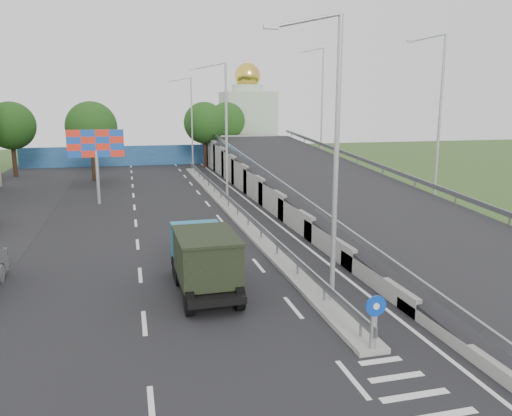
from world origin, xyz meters
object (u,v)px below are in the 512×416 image
object	(u,v)px
church	(248,119)
dump_truck	(204,257)
lamp_post_mid	(224,125)
lamp_post_far	(190,118)
lamp_post_near	(331,148)
sign_bollard	(374,322)
billboard	(96,148)

from	to	relation	value
church	dump_truck	world-z (taller)	church
lamp_post_mid	lamp_post_far	size ratio (longest dim) A/B	1.00
lamp_post_near	lamp_post_far	xyz separation A→B (m)	(0.00, 40.00, 0.00)
sign_bollard	church	bearing A→B (deg)	80.19
lamp_post_far	lamp_post_mid	bearing A→B (deg)	-90.00
sign_bollard	dump_truck	size ratio (longest dim) A/B	0.29
sign_bollard	billboard	world-z (taller)	billboard
lamp_post_near	lamp_post_mid	xyz separation A→B (m)	(0.00, 20.00, 0.00)
lamp_post_far	church	bearing A→B (deg)	54.76
church	lamp_post_near	bearing A→B (deg)	-100.38
lamp_post_near	lamp_post_far	distance (m)	40.00
sign_bollard	church	xyz separation A→B (m)	(10.00, 57.83, 4.28)
lamp_post_near	dump_truck	size ratio (longest dim) A/B	1.76
sign_bollard	lamp_post_near	size ratio (longest dim) A/B	0.17
dump_truck	church	bearing A→B (deg)	73.94
church	dump_truck	size ratio (longest dim) A/B	2.41
sign_bollard	billboard	distance (m)	27.53
sign_bollard	church	size ratio (longest dim) A/B	0.12
dump_truck	lamp_post_mid	bearing A→B (deg)	75.76
lamp_post_near	church	world-z (taller)	church
lamp_post_mid	lamp_post_far	world-z (taller)	same
lamp_post_mid	billboard	world-z (taller)	lamp_post_mid
billboard	dump_truck	size ratio (longest dim) A/B	0.96
lamp_post_near	dump_truck	distance (m)	6.60
sign_bollard	lamp_post_mid	bearing A→B (deg)	89.74
lamp_post_near	lamp_post_far	size ratio (longest dim) A/B	1.00
lamp_post_near	dump_truck	bearing A→B (deg)	148.46
lamp_post_mid	dump_truck	distance (m)	18.46
lamp_post_near	billboard	world-z (taller)	lamp_post_near
lamp_post_far	dump_truck	world-z (taller)	lamp_post_far
lamp_post_mid	church	distance (m)	35.41
billboard	sign_bollard	bearing A→B (deg)	-70.79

